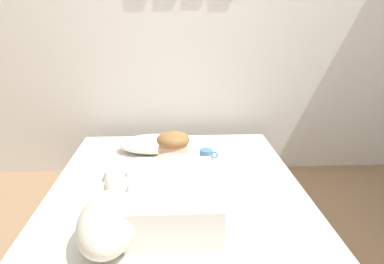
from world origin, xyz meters
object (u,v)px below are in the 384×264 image
coffee_cup (207,155)px  cell_phone (204,193)px  person_lying (174,183)px  dog (110,217)px  pillow (156,144)px  bed (177,222)px

coffee_cup → cell_phone: size_ratio=0.89×
person_lying → cell_phone: size_ratio=6.57×
dog → cell_phone: 0.61m
pillow → person_lying: 0.78m
pillow → cell_phone: bearing=-67.2°
pillow → coffee_cup: (0.35, -0.20, -0.02)m
bed → coffee_cup: bearing=66.0°
pillow → coffee_cup: pillow is taller
bed → person_lying: (-0.02, -0.10, 0.30)m
bed → dog: 0.60m
pillow → person_lying: bearing=-80.7°
person_lying → cell_phone: person_lying is taller
bed → cell_phone: 0.24m
person_lying → coffee_cup: (0.22, 0.57, -0.07)m
dog → cell_phone: size_ratio=4.11×
cell_phone → person_lying: bearing=-154.9°
pillow → dog: dog is taller
bed → dog: (-0.30, -0.43, 0.29)m
bed → person_lying: person_lying is taller
bed → person_lying: bearing=-99.5°
person_lying → cell_phone: 0.21m
person_lying → dog: size_ratio=1.60×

